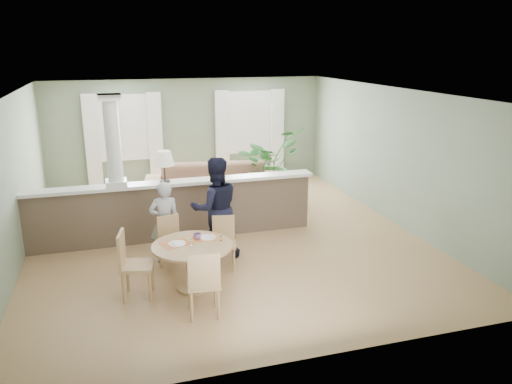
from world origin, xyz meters
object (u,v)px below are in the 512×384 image
object	(u,v)px
man_person	(215,208)
chair_near	(204,281)
sofa	(215,186)
chair_far_boy	(171,240)
houseplant	(268,164)
chair_far_man	(224,240)
chair_side	(131,262)
dining_table	(192,254)
child_person	(165,222)

from	to	relation	value
man_person	chair_near	bearing A→B (deg)	72.11
sofa	man_person	bearing A→B (deg)	-92.87
chair_far_boy	sofa	bearing A→B (deg)	50.19
houseplant	chair_far_man	bearing A→B (deg)	-118.71
houseplant	chair_near	world-z (taller)	houseplant
chair_far_boy	chair_side	size ratio (longest dim) A/B	0.87
chair_far_man	chair_side	size ratio (longest dim) A/B	0.85
houseplant	chair_side	world-z (taller)	houseplant
dining_table	chair_far_boy	world-z (taller)	chair_far_boy
sofa	chair_side	world-z (taller)	chair_side
chair_far_man	chair_near	world-z (taller)	chair_near
sofa	houseplant	size ratio (longest dim) A/B	1.85
dining_table	sofa	bearing A→B (deg)	73.39
chair_far_boy	chair_near	world-z (taller)	chair_near
chair_near	child_person	bearing A→B (deg)	-76.77
dining_table	man_person	bearing A→B (deg)	61.61
chair_far_boy	child_person	bearing A→B (deg)	86.11
chair_near	chair_side	xyz separation A→B (m)	(-0.87, 0.85, 0.02)
chair_far_boy	chair_far_man	bearing A→B (deg)	-29.14
child_person	chair_near	bearing A→B (deg)	97.13
chair_far_man	houseplant	bearing A→B (deg)	73.12
chair_far_boy	chair_far_man	xyz separation A→B (m)	(0.82, -0.20, -0.01)
houseplant	chair_side	bearing A→B (deg)	-129.64
sofa	houseplant	distance (m)	1.38
chair_side	dining_table	bearing A→B (deg)	-78.79
houseplant	chair_far_man	distance (m)	3.88
chair_near	man_person	bearing A→B (deg)	-101.15
houseplant	child_person	distance (m)	4.00
chair_near	man_person	world-z (taller)	man_person
chair_side	child_person	size ratio (longest dim) A/B	0.72
chair_far_boy	child_person	size ratio (longest dim) A/B	0.63
sofa	child_person	xyz separation A→B (m)	(-1.42, -2.76, 0.24)
child_person	man_person	xyz separation A→B (m)	(0.84, -0.06, 0.18)
man_person	child_person	bearing A→B (deg)	-4.89
houseplant	chair_near	size ratio (longest dim) A/B	1.74
chair_side	man_person	bearing A→B (deg)	-42.39
chair_side	man_person	world-z (taller)	man_person
houseplant	dining_table	bearing A→B (deg)	-121.52
dining_table	chair_far_man	xyz separation A→B (m)	(0.62, 0.64, -0.10)
dining_table	chair_far_man	distance (m)	0.90
houseplant	chair_far_boy	world-z (taller)	houseplant
chair_far_man	chair_near	xyz separation A→B (m)	(-0.62, -1.50, 0.07)
houseplant	chair_far_man	xyz separation A→B (m)	(-1.86, -3.39, -0.37)
chair_far_man	man_person	world-z (taller)	man_person
chair_side	chair_near	bearing A→B (deg)	-123.20
chair_near	man_person	size ratio (longest dim) A/B	0.55
dining_table	chair_far_man	world-z (taller)	chair_far_man
chair_far_man	child_person	size ratio (longest dim) A/B	0.61
chair_far_boy	houseplant	bearing A→B (deg)	34.33
houseplant	dining_table	xyz separation A→B (m)	(-2.47, -4.04, -0.27)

